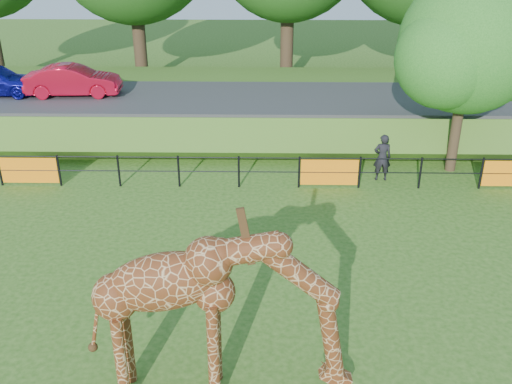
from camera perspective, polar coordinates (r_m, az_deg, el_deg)
ground at (r=12.33m, az=-3.41°, el=-15.19°), size 90.00×90.00×0.00m
giraffe at (r=10.33m, az=-3.44°, el=-12.27°), size 4.80×1.00×3.41m
perimeter_fence at (r=18.91m, az=-1.73°, el=2.04°), size 28.07×0.10×1.10m
embankment at (r=25.93m, az=-0.99°, el=8.78°), size 40.00×9.00×1.30m
road at (r=24.30m, az=-1.12°, el=9.38°), size 40.00×5.00×0.12m
car_red at (r=25.47m, az=-17.81°, el=10.57°), size 3.96×1.61×1.28m
visitor at (r=19.82m, az=12.51°, el=3.40°), size 0.60×0.39×1.64m
tree_east at (r=20.49m, az=20.71°, el=13.23°), size 5.40×4.71×6.76m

